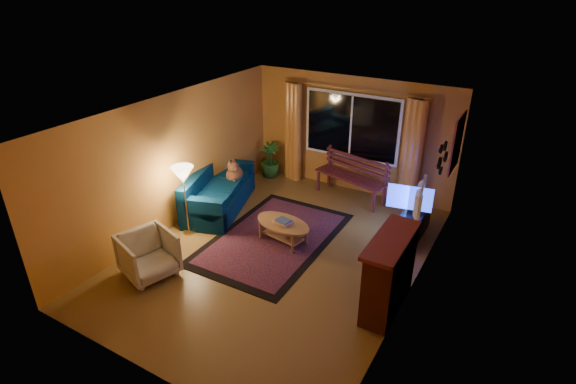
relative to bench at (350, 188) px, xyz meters
The scene contains 22 objects.
floor 2.58m from the bench, 94.89° to the right, with size 4.50×6.00×0.02m, color brown.
ceiling 3.43m from the bench, 94.89° to the right, with size 4.50×6.00×0.02m, color white.
wall_back 1.13m from the bench, 115.96° to the left, with size 4.50×0.02×2.50m, color #BE7D34.
wall_left 3.70m from the bench, 134.08° to the right, with size 0.02×6.00×2.50m, color #BE7D34.
wall_right 3.43m from the bench, 51.44° to the right, with size 0.02×6.00×2.50m, color #BE7D34.
window 1.29m from the bench, 119.64° to the left, with size 2.00×0.02×1.30m, color black.
curtain_rod 2.05m from the bench, 122.80° to the left, with size 0.03×0.03×3.20m, color #BF8C3F.
curtain_left 1.83m from the bench, 168.48° to the left, with size 0.36×0.36×2.24m, color orange.
curtain_right 1.47m from the bench, 15.79° to the left, with size 0.36×0.36×2.24m, color orange.
bench is the anchor object (origin of this frame).
potted_plant 2.09m from the bench, behind, with size 0.47×0.47×0.83m, color #235B1E.
sofa 2.76m from the bench, 140.46° to the right, with size 0.89×2.07×0.84m, color #042446.
dog 2.48m from the bench, 148.18° to the right, with size 0.32×0.44×0.48m, color brown, non-canonical shape.
armchair 4.45m from the bench, 112.50° to the right, with size 0.77×0.72×0.80m, color beige.
floor_lamp 3.51m from the bench, 125.58° to the right, with size 0.22×0.22×1.31m, color #BF8C3F.
rug 2.30m from the bench, 103.94° to the right, with size 1.93×3.04×0.02m, color maroon.
coffee_table 2.24m from the bench, 98.97° to the right, with size 1.09×1.09×0.40m, color #A97645.
tv_console 1.82m from the bench, 29.19° to the right, with size 0.38×1.15×0.48m, color black.
television 1.90m from the bench, 29.19° to the right, with size 1.00×0.13×0.57m, color black.
fireplace 3.49m from the bench, 58.26° to the right, with size 0.40×1.20×1.10m, color maroon.
mirror_cluster 2.83m from the bench, 32.33° to the right, with size 0.06×0.60×0.56m, color black, non-canonical shape.
painting 2.45m from the bench, ahead, with size 0.04×0.76×0.96m, color #E64C28.
Camera 1 is at (3.39, -5.56, 4.40)m, focal length 28.00 mm.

